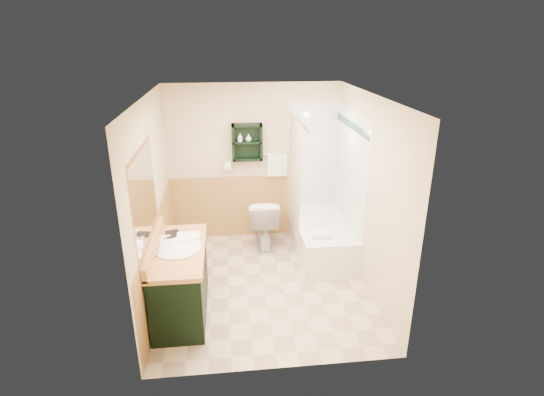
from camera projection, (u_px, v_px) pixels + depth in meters
The scene contains 25 objects.
floor at pixel (264, 284), 5.52m from camera, with size 3.00×3.00×0.00m, color beige.
back_wall at pixel (254, 163), 6.50m from camera, with size 2.60×0.04×2.40m, color beige.
left_wall at pixel (150, 203), 4.95m from camera, with size 0.04×3.00×2.40m, color beige.
right_wall at pixel (369, 194), 5.23m from camera, with size 0.04×3.00×2.40m, color beige.
ceiling at pixel (262, 95), 4.65m from camera, with size 2.60×3.00×0.04m, color white.
wainscot_left at pixel (159, 256), 5.20m from camera, with size 2.98×2.98×1.00m, color tan, non-canonical shape.
wainscot_back at pixel (255, 206), 6.72m from camera, with size 2.58×2.58×1.00m, color tan, non-canonical shape.
mirror_frame at pixel (144, 195), 4.34m from camera, with size 1.30×1.30×1.00m, color brown, non-canonical shape.
mirror_glass at pixel (145, 195), 4.34m from camera, with size 1.20×1.20×0.90m, color white, non-canonical shape.
tile_right at pixel (348, 185), 5.97m from camera, with size 1.50×1.50×2.10m, color white, non-canonical shape.
tile_back at pixel (319, 171), 6.62m from camera, with size 0.95×0.95×2.10m, color white, non-canonical shape.
tile_accent at pixel (352, 125), 5.66m from camera, with size 1.50×1.50×0.10m, color #13442B, non-canonical shape.
wall_shelf at pixel (247, 142), 6.25m from camera, with size 0.45×0.15×0.55m, color black.
hair_dryer at pixel (228, 165), 6.37m from camera, with size 0.10×0.24×0.18m, color white, non-canonical shape.
towel_bar at pixel (277, 154), 6.41m from camera, with size 0.40×0.06×0.40m, color white, non-canonical shape.
curtain_rod at pixel (297, 119), 5.55m from camera, with size 0.03×0.03×1.60m, color silver.
shower_curtain at pixel (294, 177), 6.02m from camera, with size 1.05×1.05×1.70m, color beige, non-canonical shape.
vanity at pixel (181, 281), 4.84m from camera, with size 0.59×1.29×0.82m, color black.
bathtub at pixel (322, 238), 6.20m from camera, with size 0.76×1.50×0.50m, color white.
toilet at pixel (264, 222), 6.39m from camera, with size 0.44×0.79×0.78m, color white.
counter_towel at pixel (188, 237), 4.93m from camera, with size 0.27×0.21×0.04m, color white.
vanity_book at pixel (165, 228), 4.96m from camera, with size 0.16×0.02×0.21m, color black.
tub_towel at pixel (321, 234), 5.67m from camera, with size 0.25×0.21×0.07m, color white.
soap_bottle_a at pixel (240, 140), 6.22m from camera, with size 0.05×0.12×0.06m, color white.
soap_bottle_b at pixel (249, 138), 6.23m from camera, with size 0.08×0.11×0.08m, color white.
Camera 1 is at (-0.43, -4.72, 3.04)m, focal length 28.00 mm.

